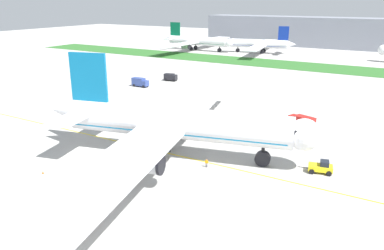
# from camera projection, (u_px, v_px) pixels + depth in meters

# --- Properties ---
(ground_plane) EXTENTS (600.00, 600.00, 0.00)m
(ground_plane) POSITION_uv_depth(u_px,v_px,m) (158.00, 149.00, 77.50)
(ground_plane) COLOR #ADAAA5
(ground_plane) RESTS_ON ground
(apron_taxi_line) EXTENTS (280.00, 0.36, 0.01)m
(apron_taxi_line) POSITION_uv_depth(u_px,v_px,m) (155.00, 150.00, 76.77)
(apron_taxi_line) COLOR yellow
(apron_taxi_line) RESTS_ON ground
(grass_median_strip) EXTENTS (320.00, 24.00, 0.10)m
(grass_median_strip) POSITION_uv_depth(u_px,v_px,m) (309.00, 67.00, 171.52)
(grass_median_strip) COLOR #2D6628
(grass_median_strip) RESTS_ON ground
(airliner_foreground) EXTENTS (51.91, 82.25, 18.92)m
(airliner_foreground) POSITION_uv_depth(u_px,v_px,m) (173.00, 124.00, 72.22)
(airliner_foreground) COLOR white
(airliner_foreground) RESTS_ON ground
(pushback_tug) EXTENTS (5.92, 3.41, 2.24)m
(pushback_tug) POSITION_uv_depth(u_px,v_px,m) (321.00, 167.00, 66.55)
(pushback_tug) COLOR yellow
(pushback_tug) RESTS_ON ground
(ground_crew_wingwalker_port) EXTENTS (0.52, 0.40, 1.61)m
(ground_crew_wingwalker_port) POSITION_uv_depth(u_px,v_px,m) (207.00, 162.00, 68.65)
(ground_crew_wingwalker_port) COLOR black
(ground_crew_wingwalker_port) RESTS_ON ground
(ground_crew_marshaller_front) EXTENTS (0.55, 0.46, 1.77)m
(ground_crew_marshaller_front) POSITION_uv_depth(u_px,v_px,m) (170.00, 147.00, 75.36)
(ground_crew_marshaller_front) COLOR black
(ground_crew_marshaller_front) RESTS_ON ground
(traffic_cone_near_nose) EXTENTS (0.36, 0.36, 0.58)m
(traffic_cone_near_nose) POSITION_uv_depth(u_px,v_px,m) (43.00, 172.00, 66.40)
(traffic_cone_near_nose) COLOR #F2590C
(traffic_cone_near_nose) RESTS_ON ground
(service_truck_baggage_loader) EXTENTS (6.01, 2.53, 2.98)m
(service_truck_baggage_loader) POSITION_uv_depth(u_px,v_px,m) (140.00, 82.00, 131.96)
(service_truck_baggage_loader) COLOR #33478C
(service_truck_baggage_loader) RESTS_ON ground
(service_truck_fuel_bowser) EXTENTS (4.93, 3.26, 2.61)m
(service_truck_fuel_bowser) POSITION_uv_depth(u_px,v_px,m) (171.00, 77.00, 141.55)
(service_truck_fuel_bowser) COLOR black
(service_truck_fuel_bowser) RESTS_ON ground
(service_truck_catering_van) EXTENTS (6.60, 4.15, 2.69)m
(service_truck_catering_van) POSITION_uv_depth(u_px,v_px,m) (302.00, 121.00, 90.20)
(service_truck_catering_van) COLOR #B21E19
(service_truck_catering_van) RESTS_ON ground
(parked_airliner_far_left) EXTENTS (46.22, 73.00, 15.48)m
(parked_airliner_far_left) POSITION_uv_depth(u_px,v_px,m) (197.00, 41.00, 225.09)
(parked_airliner_far_left) COLOR white
(parked_airliner_far_left) RESTS_ON ground
(parked_airliner_far_centre) EXTENTS (38.89, 60.80, 14.79)m
(parked_airliner_far_centre) POSITION_uv_depth(u_px,v_px,m) (260.00, 44.00, 213.33)
(parked_airliner_far_centre) COLOR white
(parked_airliner_far_centre) RESTS_ON ground
(terminal_building) EXTENTS (120.15, 20.00, 18.00)m
(terminal_building) POSITION_uv_depth(u_px,v_px,m) (298.00, 31.00, 247.89)
(terminal_building) COLOR gray
(terminal_building) RESTS_ON ground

